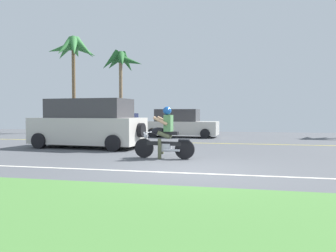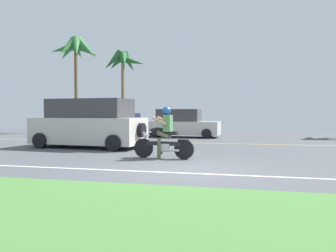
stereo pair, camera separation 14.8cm
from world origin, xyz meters
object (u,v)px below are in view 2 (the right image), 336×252
at_px(parked_car_1, 182,124).
at_px(motorcyclist, 164,137).
at_px(parked_car_0, 120,124).
at_px(palm_tree_2, 75,52).
at_px(palm_tree_0, 123,64).
at_px(suv_nearby, 89,124).

bearing_deg(parked_car_1, motorcyclist, -82.56).
height_order(parked_car_0, palm_tree_2, palm_tree_2).
relative_size(parked_car_0, palm_tree_0, 0.61).
bearing_deg(palm_tree_2, palm_tree_0, 20.65).
relative_size(motorcyclist, parked_car_1, 0.45).
xyz_separation_m(parked_car_0, palm_tree_2, (-3.91, 1.16, 5.35)).
relative_size(parked_car_0, parked_car_1, 0.85).
xyz_separation_m(palm_tree_0, palm_tree_2, (-3.28, -1.24, 0.89)).
xyz_separation_m(motorcyclist, suv_nearby, (-3.93, 2.64, 0.28)).
xyz_separation_m(suv_nearby, parked_car_1, (2.68, 6.96, -0.21)).
bearing_deg(parked_car_0, palm_tree_2, 163.42).
xyz_separation_m(motorcyclist, parked_car_1, (-1.25, 9.60, 0.07)).
bearing_deg(parked_car_0, palm_tree_0, 104.60).
distance_m(suv_nearby, parked_car_0, 8.98).
bearing_deg(suv_nearby, parked_car_1, 68.93).
distance_m(motorcyclist, palm_tree_0, 15.91).
distance_m(motorcyclist, palm_tree_2, 16.83).
bearing_deg(suv_nearby, palm_tree_0, 103.46).
height_order(parked_car_1, palm_tree_0, palm_tree_0).
bearing_deg(parked_car_0, parked_car_1, -20.73).
bearing_deg(suv_nearby, motorcyclist, -33.87).
bearing_deg(motorcyclist, palm_tree_2, 128.23).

